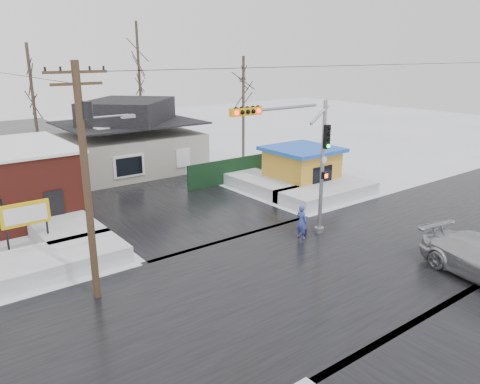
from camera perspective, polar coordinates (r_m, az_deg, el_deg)
ground at (r=20.90m, az=7.98°, el=-9.77°), size 120.00×120.00×0.00m
road_ns at (r=20.89m, az=7.98°, el=-9.74°), size 10.00×120.00×0.02m
road_ew at (r=20.89m, az=7.98°, el=-9.74°), size 120.00×10.00×0.02m
snowbank_nw at (r=22.33m, az=-22.72°, el=-8.05°), size 7.00×3.00×0.80m
snowbank_ne at (r=31.38m, az=10.62°, el=-0.03°), size 7.00×3.00×0.80m
snowbank_nside_w at (r=27.31m, az=-21.47°, el=-3.46°), size 3.00×8.00×0.80m
snowbank_nside_e at (r=33.53m, az=1.99°, el=1.32°), size 3.00×8.00×0.80m
traffic_signal at (r=23.05m, az=7.50°, el=4.72°), size 6.05×0.68×7.00m
utility_pole at (r=17.91m, az=-18.13°, el=2.49°), size 3.15×0.44×9.00m
marquee_sign at (r=24.09m, az=-24.69°, el=-2.63°), size 2.20×0.21×2.55m
house at (r=38.86m, az=-13.27°, el=6.36°), size 10.40×8.40×5.76m
kiosk at (r=33.45m, az=7.51°, el=3.03°), size 4.60×4.60×2.88m
fence at (r=34.63m, az=-0.74°, el=2.68°), size 8.00×0.12×1.80m
tree_far_left at (r=40.18m, az=-24.27°, el=13.37°), size 3.00×3.00×10.00m
tree_far_mid at (r=45.42m, az=-12.37°, el=16.63°), size 3.00×3.00×12.00m
tree_far_right at (r=41.77m, az=0.42°, el=13.75°), size 3.00×3.00×9.00m
pedestrian at (r=24.26m, az=7.52°, el=-3.66°), size 0.50×0.69×1.77m
shopping_bag at (r=24.86m, az=7.87°, el=-4.91°), size 0.30×0.19×0.35m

